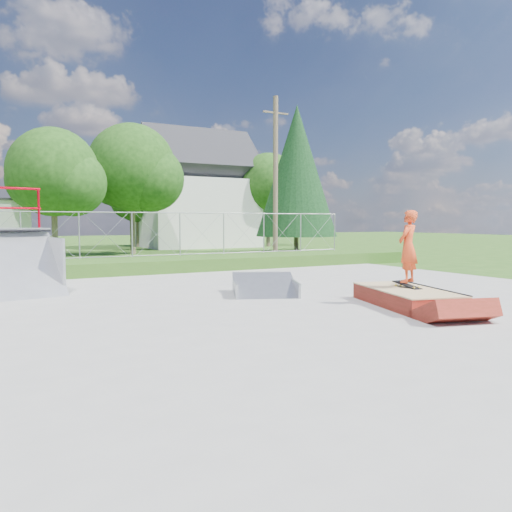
# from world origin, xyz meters

# --- Properties ---
(ground) EXTENTS (120.00, 120.00, 0.00)m
(ground) POSITION_xyz_m (0.00, 0.00, 0.00)
(ground) COLOR #295217
(ground) RESTS_ON ground
(concrete_pad) EXTENTS (20.00, 16.00, 0.04)m
(concrete_pad) POSITION_xyz_m (0.00, 0.00, 0.02)
(concrete_pad) COLOR gray
(concrete_pad) RESTS_ON ground
(grass_berm) EXTENTS (24.00, 3.00, 0.50)m
(grass_berm) POSITION_xyz_m (0.00, 9.50, 0.25)
(grass_berm) COLOR #295217
(grass_berm) RESTS_ON ground
(grind_box) EXTENTS (2.05, 3.05, 0.41)m
(grind_box) POSITION_xyz_m (3.20, -1.03, 0.21)
(grind_box) COLOR maroon
(grind_box) RESTS_ON concrete_pad
(flat_bank_ramp) EXTENTS (2.15, 2.21, 0.49)m
(flat_bank_ramp) POSITION_xyz_m (1.23, 1.97, 0.25)
(flat_bank_ramp) COLOR #A0A2A8
(flat_bank_ramp) RESTS_ON concrete_pad
(skateboard) EXTENTS (0.27, 0.81, 0.13)m
(skateboard) POSITION_xyz_m (3.38, -0.88, 0.46)
(skateboard) COLOR black
(skateboard) RESTS_ON grind_box
(skater) EXTENTS (0.71, 0.61, 1.65)m
(skater) POSITION_xyz_m (3.38, -0.88, 1.29)
(skater) COLOR #F14920
(skater) RESTS_ON grind_box
(chain_link_fence) EXTENTS (20.00, 0.06, 1.80)m
(chain_link_fence) POSITION_xyz_m (0.00, 10.50, 1.40)
(chain_link_fence) COLOR #989AA0
(chain_link_fence) RESTS_ON grass_berm
(gable_house) EXTENTS (8.40, 6.08, 8.94)m
(gable_house) POSITION_xyz_m (9.00, 26.00, 3.84)
(gable_house) COLOR silver
(gable_house) RESTS_ON ground
(utility_pole) EXTENTS (0.24, 0.24, 8.00)m
(utility_pole) POSITION_xyz_m (7.50, 12.00, 4.00)
(utility_pole) COLOR brown
(utility_pole) RESTS_ON ground
(tree_left_near) EXTENTS (4.76, 4.48, 6.65)m
(tree_left_near) POSITION_xyz_m (-1.75, 17.83, 4.24)
(tree_left_near) COLOR brown
(tree_left_near) RESTS_ON ground
(tree_center) EXTENTS (5.44, 5.12, 7.60)m
(tree_center) POSITION_xyz_m (2.78, 19.81, 4.85)
(tree_center) COLOR brown
(tree_center) RESTS_ON ground
(tree_right_far) EXTENTS (5.10, 4.80, 7.12)m
(tree_right_far) POSITION_xyz_m (14.27, 23.82, 4.54)
(tree_right_far) COLOR brown
(tree_right_far) RESTS_ON ground
(tree_back_mid) EXTENTS (4.08, 3.84, 5.70)m
(tree_back_mid) POSITION_xyz_m (5.21, 27.86, 3.63)
(tree_back_mid) COLOR brown
(tree_back_mid) RESTS_ON ground
(conifer_tree) EXTENTS (5.04, 5.04, 9.10)m
(conifer_tree) POSITION_xyz_m (12.00, 17.00, 5.05)
(conifer_tree) COLOR brown
(conifer_tree) RESTS_ON ground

